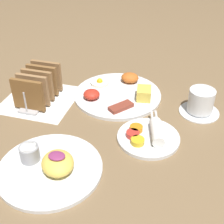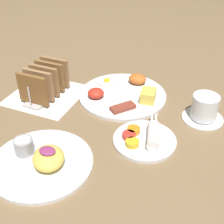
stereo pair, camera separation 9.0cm
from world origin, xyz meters
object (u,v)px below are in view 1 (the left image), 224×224
at_px(toast_rack, 38,86).
at_px(plate_foreground, 50,166).
at_px(plate_breakfast, 118,93).
at_px(coffee_cup, 201,103).
at_px(plate_condiments, 149,136).

bearing_deg(toast_rack, plate_foreground, -59.00).
xyz_separation_m(plate_breakfast, plate_foreground, (-0.07, -0.37, 0.00)).
xyz_separation_m(plate_breakfast, toast_rack, (-0.24, -0.09, 0.04)).
bearing_deg(toast_rack, coffee_cup, 7.76).
height_order(plate_condiments, plate_foreground, plate_foreground).
relative_size(plate_foreground, coffee_cup, 2.10).
height_order(toast_rack, coffee_cup, toast_rack).
xyz_separation_m(plate_condiments, plate_foreground, (-0.20, -0.18, 0.00)).
bearing_deg(plate_foreground, plate_breakfast, 79.49).
height_order(plate_breakfast, toast_rack, toast_rack).
xyz_separation_m(toast_rack, coffee_cup, (0.50, 0.07, -0.02)).
relative_size(plate_foreground, toast_rack, 1.40).
height_order(plate_condiments, coffee_cup, coffee_cup).
relative_size(toast_rack, coffee_cup, 1.50).
bearing_deg(coffee_cup, plate_breakfast, 174.29).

